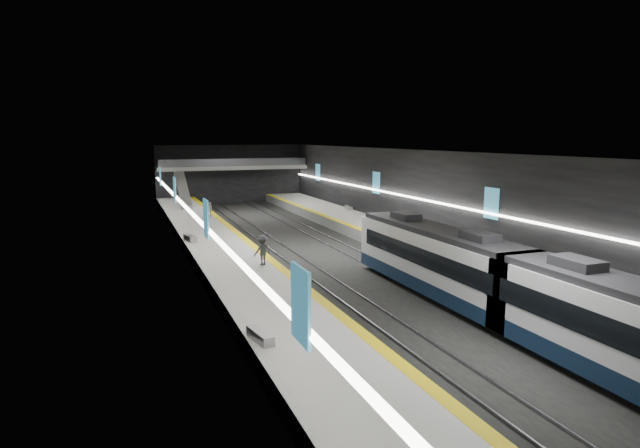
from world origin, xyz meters
name	(u,v)px	position (x,y,z in m)	size (l,w,h in m)	color
ground	(319,254)	(0.00, 0.00, 0.00)	(70.00, 70.00, 0.00)	black
ceiling	(319,152)	(0.00, 0.00, 8.00)	(20.00, 70.00, 0.04)	beige
wall_left	(188,210)	(-10.00, 0.00, 4.00)	(0.04, 70.00, 8.00)	black
wall_right	(430,198)	(10.00, 0.00, 4.00)	(0.04, 70.00, 8.00)	black
wall_back	(230,174)	(0.00, 35.00, 4.00)	(20.00, 0.04, 8.00)	black
platform_left	(224,255)	(-7.50, 0.00, 0.50)	(5.00, 70.00, 1.00)	slate
tile_surface_left	(224,248)	(-7.50, 0.00, 1.01)	(5.00, 70.00, 0.02)	#B4B3AE
tactile_strip_left	(253,246)	(-5.30, 0.00, 1.02)	(0.60, 70.00, 0.02)	yellow
platform_right	(403,241)	(7.50, 0.00, 0.50)	(5.00, 70.00, 1.00)	slate
tile_surface_right	(403,235)	(7.50, 0.00, 1.01)	(5.00, 70.00, 0.02)	#B4B3AE
tactile_strip_right	(380,237)	(5.30, 0.00, 1.02)	(0.60, 70.00, 0.02)	yellow
rails	(319,253)	(0.00, 0.00, 0.06)	(6.52, 70.00, 0.12)	gray
train	(520,290)	(2.50, -19.66, 2.20)	(2.69, 28.74, 3.60)	#0F2037
ad_posters	(315,196)	(0.00, 1.00, 4.50)	(19.94, 53.50, 2.20)	teal
cove_light_left	(191,212)	(-9.80, 0.00, 3.80)	(0.25, 68.60, 0.12)	white
cove_light_right	(428,201)	(9.80, 0.00, 3.80)	(0.25, 68.60, 0.12)	white
mezzanine_bridge	(233,167)	(0.00, 32.93, 5.04)	(20.00, 3.00, 1.50)	gray
escalator	(183,190)	(-7.50, 26.00, 2.90)	(1.20, 8.00, 0.60)	#99999E
bench_left_near	(260,336)	(-9.50, -18.62, 1.22)	(0.49, 1.76, 0.43)	#99999E
bench_left_far	(190,238)	(-9.50, 3.60, 1.23)	(0.53, 1.92, 0.47)	#99999E
bench_right_far	(349,208)	(9.48, 15.87, 1.23)	(0.51, 1.84, 0.45)	#99999E
passenger_right_a	(403,224)	(7.34, -0.22, 1.97)	(0.71, 0.46, 1.94)	#D55E4F
passenger_right_b	(492,253)	(7.68, -11.18, 1.79)	(0.77, 0.60, 1.58)	teal
passenger_left_a	(210,210)	(-5.96, 15.69, 1.77)	(0.90, 0.37, 1.53)	silver
passenger_left_b	(262,250)	(-6.18, -6.15, 1.98)	(1.26, 0.73, 1.95)	#43434B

